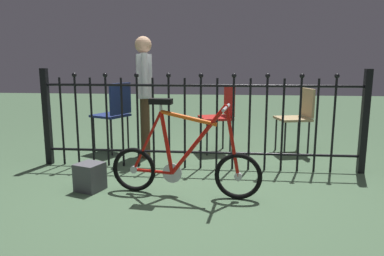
{
  "coord_description": "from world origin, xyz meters",
  "views": [
    {
      "loc": [
        0.31,
        -3.26,
        1.19
      ],
      "look_at": [
        -0.03,
        0.2,
        0.55
      ],
      "focal_mm": 33.66,
      "sensor_mm": 36.0,
      "label": 1
    }
  ],
  "objects": [
    {
      "name": "person_visitor",
      "position": [
        -0.72,
        1.14,
        0.88
      ],
      "size": [
        0.26,
        0.46,
        1.5
      ],
      "color": "#4C3823",
      "rests_on": "ground"
    },
    {
      "name": "chair_tan",
      "position": [
        1.25,
        1.54,
        0.52
      ],
      "size": [
        0.48,
        0.48,
        0.85
      ],
      "color": "black",
      "rests_on": "ground"
    },
    {
      "name": "iron_fence",
      "position": [
        -0.07,
        0.68,
        0.57
      ],
      "size": [
        3.61,
        0.07,
        1.12
      ],
      "color": "black",
      "rests_on": "ground"
    },
    {
      "name": "chair_red",
      "position": [
        0.24,
        1.48,
        0.53
      ],
      "size": [
        0.5,
        0.5,
        0.88
      ],
      "color": "black",
      "rests_on": "ground"
    },
    {
      "name": "ground_plane",
      "position": [
        0.0,
        0.0,
        0.0
      ],
      "size": [
        20.0,
        20.0,
        0.0
      ],
      "primitive_type": "plane",
      "color": "#446043"
    },
    {
      "name": "chair_navy",
      "position": [
        -1.16,
        1.3,
        0.57
      ],
      "size": [
        0.53,
        0.53,
        0.92
      ],
      "color": "black",
      "rests_on": "ground"
    },
    {
      "name": "display_crate",
      "position": [
        -0.96,
        -0.13,
        0.13
      ],
      "size": [
        0.29,
        0.29,
        0.26
      ],
      "primitive_type": "cube",
      "rotation": [
        0.0,
        0.0,
        -0.35
      ],
      "color": "#4C4C51",
      "rests_on": "ground"
    },
    {
      "name": "bicycle",
      "position": [
        -0.07,
        -0.17,
        0.3
      ],
      "size": [
        1.37,
        0.4,
        0.87
      ],
      "color": "black",
      "rests_on": "ground"
    }
  ]
}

